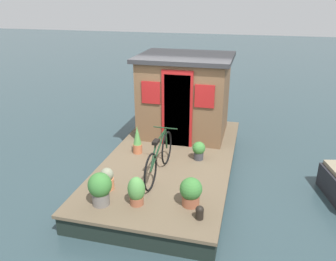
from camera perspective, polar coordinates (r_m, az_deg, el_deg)
The scene contains 11 objects.
ground_plane at distance 7.74m, azimuth 0.37°, elevation -7.19°, with size 60.00×60.00×0.00m, color #2D4247.
houseboat_deck at distance 7.64m, azimuth 0.37°, elevation -5.80°, with size 5.18×2.69×0.42m.
houseboat_cabin at distance 8.54m, azimuth 2.80°, elevation 5.96°, with size 1.87×2.27×2.00m.
bicycle at distance 6.64m, azimuth -1.51°, elevation -4.51°, with size 1.79×0.50×0.85m.
potted_plant_thyme at distance 6.36m, azimuth -10.17°, elevation -7.98°, with size 0.24×0.24×0.42m.
potted_plant_lavender at distance 7.63m, azimuth -5.17°, elevation -1.65°, with size 0.21×0.21×0.64m.
potted_plant_rosemary at distance 5.84m, azimuth -5.32°, elevation -10.05°, with size 0.30×0.30×0.51m.
potted_plant_fern at distance 7.37m, azimuth 5.19°, elevation -3.27°, with size 0.28×0.28×0.41m.
potted_plant_basil at distance 5.80m, azimuth 3.86°, elevation -10.14°, with size 0.38×0.38×0.51m.
potted_plant_succulent at distance 5.90m, azimuth -11.33°, elevation -9.42°, with size 0.40×0.40×0.59m.
mooring_bollard at distance 5.57m, azimuth 5.32°, elevation -13.46°, with size 0.14×0.14×0.23m.
Camera 1 is at (-6.58, -1.63, 3.75)m, focal length 36.34 mm.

